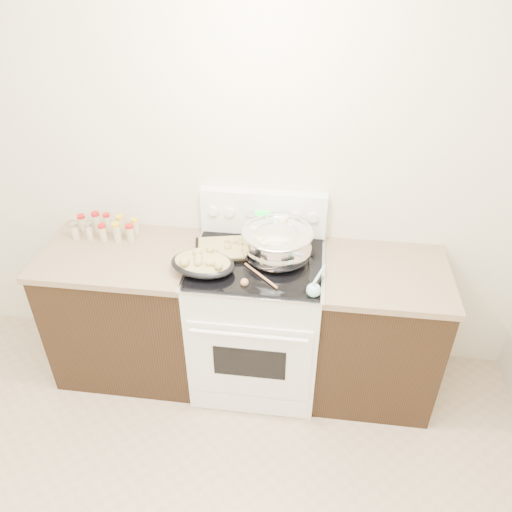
# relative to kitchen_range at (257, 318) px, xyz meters

# --- Properties ---
(room_shell) EXTENTS (4.10, 3.60, 2.75)m
(room_shell) POSITION_rel_kitchen_range_xyz_m (-0.35, -1.42, 1.21)
(room_shell) COLOR beige
(room_shell) RESTS_ON ground
(counter_left) EXTENTS (0.93, 0.67, 0.92)m
(counter_left) POSITION_rel_kitchen_range_xyz_m (-0.83, 0.01, -0.03)
(counter_left) COLOR black
(counter_left) RESTS_ON ground
(counter_right) EXTENTS (0.73, 0.67, 0.92)m
(counter_right) POSITION_rel_kitchen_range_xyz_m (0.73, 0.01, -0.03)
(counter_right) COLOR black
(counter_right) RESTS_ON ground
(kitchen_range) EXTENTS (0.78, 0.73, 1.22)m
(kitchen_range) POSITION_rel_kitchen_range_xyz_m (0.00, 0.00, 0.00)
(kitchen_range) COLOR white
(kitchen_range) RESTS_ON ground
(mixing_bowl) EXTENTS (0.42, 0.42, 0.24)m
(mixing_bowl) POSITION_rel_kitchen_range_xyz_m (0.11, 0.02, 0.55)
(mixing_bowl) COLOR silver
(mixing_bowl) RESTS_ON kitchen_range
(roasting_pan) EXTENTS (0.40, 0.31, 0.12)m
(roasting_pan) POSITION_rel_kitchen_range_xyz_m (-0.28, -0.15, 0.50)
(roasting_pan) COLOR black
(roasting_pan) RESTS_ON kitchen_range
(baking_sheet) EXTENTS (0.44, 0.35, 0.06)m
(baking_sheet) POSITION_rel_kitchen_range_xyz_m (-0.18, 0.06, 0.47)
(baking_sheet) COLOR black
(baking_sheet) RESTS_ON kitchen_range
(wooden_spoon) EXTENTS (0.21, 0.21, 0.04)m
(wooden_spoon) POSITION_rel_kitchen_range_xyz_m (-0.01, -0.21, 0.46)
(wooden_spoon) COLOR #B27A51
(wooden_spoon) RESTS_ON kitchen_range
(blue_ladle) EXTENTS (0.10, 0.27, 0.10)m
(blue_ladle) POSITION_rel_kitchen_range_xyz_m (0.33, -0.27, 0.49)
(blue_ladle) COLOR #98D5E3
(blue_ladle) RESTS_ON kitchen_range
(spice_jars) EXTENTS (0.39, 0.15, 0.13)m
(spice_jars) POSITION_rel_kitchen_range_xyz_m (-0.96, 0.16, 0.49)
(spice_jars) COLOR #BFB28C
(spice_jars) RESTS_ON counter_left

